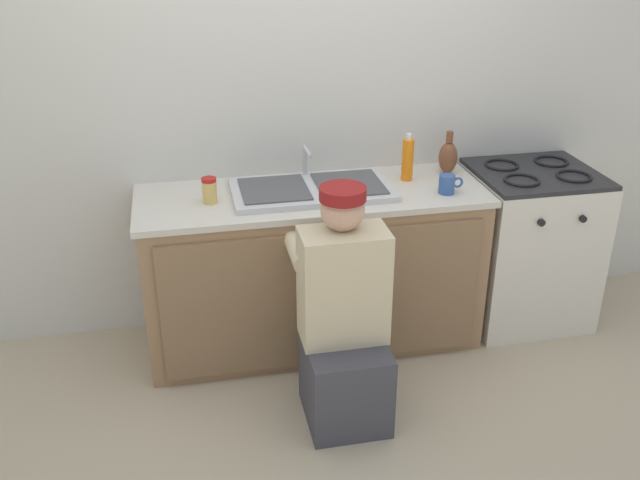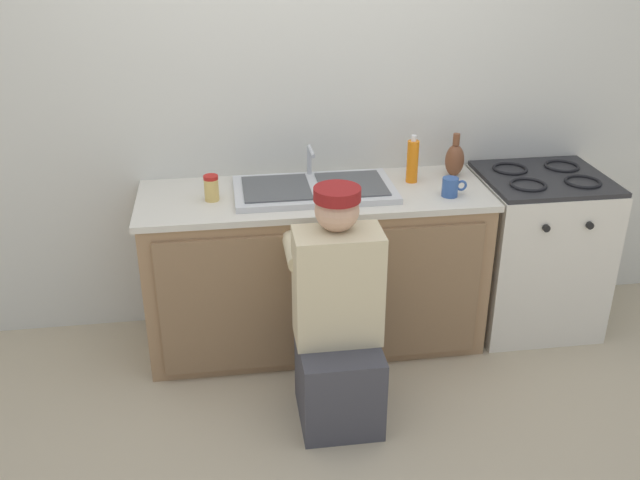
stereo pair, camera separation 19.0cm
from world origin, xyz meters
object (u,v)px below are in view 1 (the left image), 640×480
at_px(coffee_mug, 447,184).
at_px(vase_decorative, 448,157).
at_px(sink_double_basin, 312,189).
at_px(condiment_jar, 209,190).
at_px(stove_range, 527,245).
at_px(soap_bottle_orange, 408,159).
at_px(plumber_person, 344,327).

height_order(coffee_mug, vase_decorative, vase_decorative).
relative_size(sink_double_basin, condiment_jar, 6.25).
height_order(sink_double_basin, stove_range, sink_double_basin).
height_order(sink_double_basin, condiment_jar, sink_double_basin).
bearing_deg(stove_range, soap_bottle_orange, 173.60).
bearing_deg(stove_range, coffee_mug, -165.63).
xyz_separation_m(plumber_person, coffee_mug, (0.64, 0.51, 0.44)).
bearing_deg(sink_double_basin, vase_decorative, 9.92).
height_order(coffee_mug, soap_bottle_orange, soap_bottle_orange).
height_order(stove_range, coffee_mug, coffee_mug).
xyz_separation_m(sink_double_basin, vase_decorative, (0.77, 0.13, 0.07)).
bearing_deg(vase_decorative, stove_range, -16.73).
relative_size(sink_double_basin, vase_decorative, 3.48).
distance_m(stove_range, condiment_jar, 1.79).
bearing_deg(coffee_mug, condiment_jar, 174.49).
bearing_deg(soap_bottle_orange, vase_decorative, 13.25).
distance_m(stove_range, vase_decorative, 0.69).
xyz_separation_m(sink_double_basin, plumber_person, (0.02, -0.65, -0.41)).
bearing_deg(condiment_jar, stove_range, 1.03).
height_order(stove_range, condiment_jar, condiment_jar).
bearing_deg(coffee_mug, plumber_person, -141.79).
bearing_deg(soap_bottle_orange, plumber_person, -124.75).
xyz_separation_m(stove_range, plumber_person, (-1.20, -0.65, 0.02)).
bearing_deg(plumber_person, soap_bottle_orange, 55.25).
bearing_deg(vase_decorative, coffee_mug, -110.96).
relative_size(stove_range, plumber_person, 0.80).
distance_m(coffee_mug, soap_bottle_orange, 0.27).
relative_size(stove_range, condiment_jar, 6.94).
distance_m(sink_double_basin, vase_decorative, 0.78).
distance_m(sink_double_basin, condiment_jar, 0.51).
xyz_separation_m(soap_bottle_orange, vase_decorative, (0.25, 0.06, -0.02)).
height_order(plumber_person, soap_bottle_orange, plumber_person).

